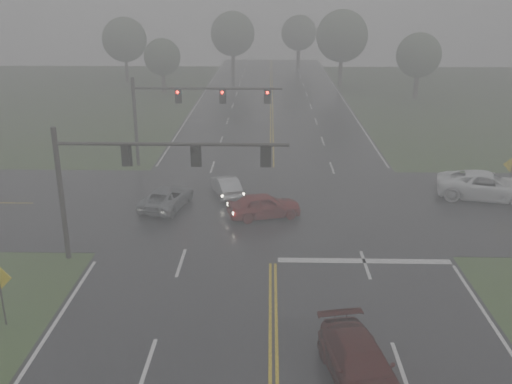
{
  "coord_description": "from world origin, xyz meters",
  "views": [
    {
      "loc": [
        -0.21,
        -11.02,
        12.63
      ],
      "look_at": [
        -0.87,
        16.0,
        3.02
      ],
      "focal_mm": 40.0,
      "sensor_mm": 36.0,
      "label": 1
    }
  ],
  "objects_px": {
    "sedan_silver": "(226,195)",
    "car_grey": "(167,208)",
    "signal_gantry_far": "(180,105)",
    "sedan_red": "(264,217)",
    "sedan_maroon": "(359,383)",
    "signal_gantry_near": "(128,169)",
    "pickup_white": "(485,199)"
  },
  "relations": [
    {
      "from": "pickup_white",
      "to": "signal_gantry_far",
      "type": "height_order",
      "value": "signal_gantry_far"
    },
    {
      "from": "sedan_maroon",
      "to": "sedan_red",
      "type": "relative_size",
      "value": 1.16
    },
    {
      "from": "signal_gantry_near",
      "to": "sedan_red",
      "type": "bearing_deg",
      "value": 41.19
    },
    {
      "from": "sedan_red",
      "to": "car_grey",
      "type": "xyz_separation_m",
      "value": [
        -5.97,
        1.4,
        0.0
      ]
    },
    {
      "from": "signal_gantry_far",
      "to": "sedan_maroon",
      "type": "bearing_deg",
      "value": -68.9
    },
    {
      "from": "sedan_silver",
      "to": "car_grey",
      "type": "distance_m",
      "value": 4.19
    },
    {
      "from": "pickup_white",
      "to": "signal_gantry_far",
      "type": "distance_m",
      "value": 22.1
    },
    {
      "from": "car_grey",
      "to": "signal_gantry_far",
      "type": "height_order",
      "value": "signal_gantry_far"
    },
    {
      "from": "sedan_silver",
      "to": "signal_gantry_far",
      "type": "bearing_deg",
      "value": -77.62
    },
    {
      "from": "car_grey",
      "to": "sedan_red",
      "type": "bearing_deg",
      "value": -179.86
    },
    {
      "from": "pickup_white",
      "to": "signal_gantry_near",
      "type": "bearing_deg",
      "value": 127.92
    },
    {
      "from": "car_grey",
      "to": "signal_gantry_far",
      "type": "distance_m",
      "value": 10.09
    },
    {
      "from": "sedan_maroon",
      "to": "car_grey",
      "type": "height_order",
      "value": "sedan_maroon"
    },
    {
      "from": "pickup_white",
      "to": "sedan_red",
      "type": "bearing_deg",
      "value": 117.95
    },
    {
      "from": "sedan_red",
      "to": "signal_gantry_near",
      "type": "xyz_separation_m",
      "value": [
        -6.38,
        -5.58,
        4.65
      ]
    },
    {
      "from": "sedan_red",
      "to": "signal_gantry_near",
      "type": "distance_m",
      "value": 9.67
    },
    {
      "from": "sedan_red",
      "to": "car_grey",
      "type": "bearing_deg",
      "value": 61.35
    },
    {
      "from": "signal_gantry_near",
      "to": "car_grey",
      "type": "bearing_deg",
      "value": 86.61
    },
    {
      "from": "signal_gantry_near",
      "to": "signal_gantry_far",
      "type": "bearing_deg",
      "value": 89.94
    },
    {
      "from": "sedan_maroon",
      "to": "sedan_silver",
      "type": "relative_size",
      "value": 1.31
    },
    {
      "from": "sedan_maroon",
      "to": "signal_gantry_near",
      "type": "distance_m",
      "value": 14.28
    },
    {
      "from": "sedan_red",
      "to": "sedan_maroon",
      "type": "bearing_deg",
      "value": 177.38
    },
    {
      "from": "sedan_maroon",
      "to": "signal_gantry_far",
      "type": "bearing_deg",
      "value": 100.23
    },
    {
      "from": "sedan_red",
      "to": "pickup_white",
      "type": "bearing_deg",
      "value": -91.47
    },
    {
      "from": "sedan_silver",
      "to": "car_grey",
      "type": "bearing_deg",
      "value": 16.65
    },
    {
      "from": "sedan_red",
      "to": "pickup_white",
      "type": "xyz_separation_m",
      "value": [
        14.13,
        3.51,
        0.0
      ]
    },
    {
      "from": "signal_gantry_far",
      "to": "sedan_red",
      "type": "bearing_deg",
      "value": -58.42
    },
    {
      "from": "signal_gantry_near",
      "to": "signal_gantry_far",
      "type": "relative_size",
      "value": 1.0
    },
    {
      "from": "car_grey",
      "to": "sedan_maroon",
      "type": "bearing_deg",
      "value": 133.19
    },
    {
      "from": "sedan_red",
      "to": "pickup_white",
      "type": "relative_size",
      "value": 0.7
    },
    {
      "from": "pickup_white",
      "to": "sedan_maroon",
      "type": "bearing_deg",
      "value": 163.75
    },
    {
      "from": "sedan_silver",
      "to": "signal_gantry_near",
      "type": "height_order",
      "value": "signal_gantry_near"
    }
  ]
}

